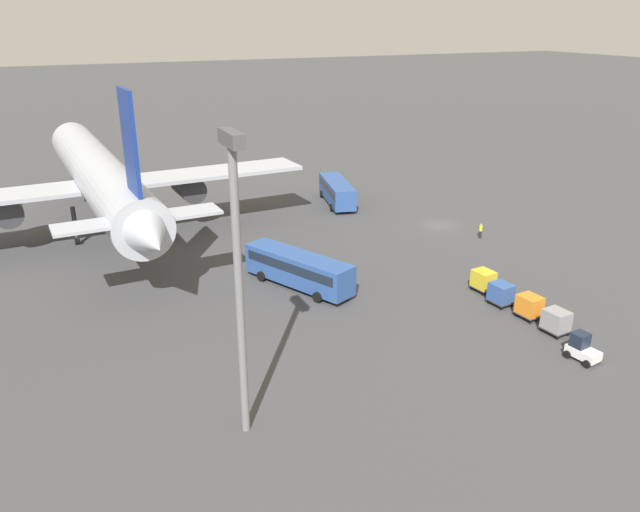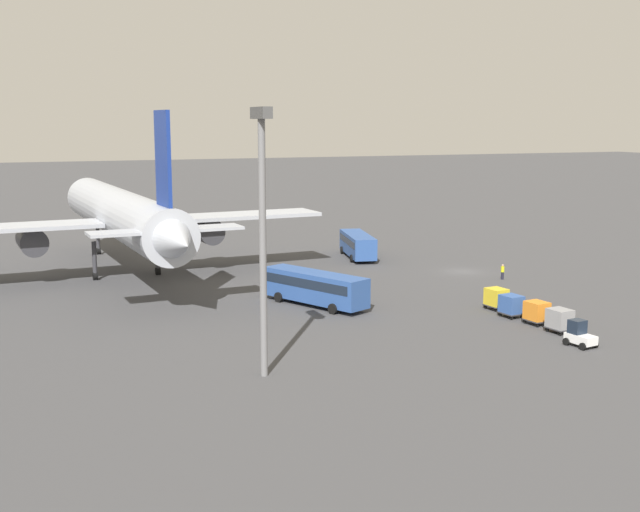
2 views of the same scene
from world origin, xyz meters
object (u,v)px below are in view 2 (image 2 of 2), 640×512
at_px(cargo_cart_orange, 537,311).
at_px(shuttle_bus_near, 358,244).
at_px(worker_person, 503,272).
at_px(shuttle_bus_far, 315,286).
at_px(cargo_cart_yellow, 496,297).
at_px(baggage_tug, 579,335).
at_px(airplane, 122,215).
at_px(cargo_cart_grey, 560,319).
at_px(cargo_cart_blue, 511,305).

bearing_deg(cargo_cart_orange, shuttle_bus_near, -0.53).
bearing_deg(worker_person, shuttle_bus_far, 99.31).
xyz_separation_m(worker_person, cargo_cart_yellow, (-12.27, 9.35, 0.32)).
height_order(baggage_tug, cargo_cart_orange, baggage_tug).
height_order(airplane, baggage_tug, airplane).
distance_m(shuttle_bus_near, worker_person, 21.70).
relative_size(shuttle_bus_far, cargo_cart_orange, 5.53).
distance_m(cargo_cart_grey, cargo_cart_blue, 6.17).
height_order(shuttle_bus_near, shuttle_bus_far, shuttle_bus_far).
xyz_separation_m(baggage_tug, cargo_cart_orange, (7.00, -1.18, 0.25)).
relative_size(shuttle_bus_far, worker_person, 6.85).
relative_size(shuttle_bus_far, cargo_cart_blue, 5.53).
height_order(baggage_tug, cargo_cart_grey, baggage_tug).
xyz_separation_m(worker_person, cargo_cart_grey, (-21.50, 9.33, 0.32)).
bearing_deg(shuttle_bus_far, airplane, 8.34).
bearing_deg(shuttle_bus_near, airplane, 104.59).
height_order(shuttle_bus_far, cargo_cart_blue, shuttle_bus_far).
distance_m(baggage_tug, cargo_cart_grey, 4.11).
distance_m(shuttle_bus_far, cargo_cart_orange, 21.04).
bearing_deg(shuttle_bus_far, shuttle_bus_near, -57.58).
height_order(shuttle_bus_far, baggage_tug, shuttle_bus_far).
distance_m(baggage_tug, cargo_cart_blue, 10.11).
bearing_deg(cargo_cart_blue, cargo_cart_orange, -171.02).
distance_m(baggage_tug, cargo_cart_yellow, 13.21).
bearing_deg(baggage_tug, shuttle_bus_far, 25.27).
relative_size(worker_person, cargo_cart_orange, 0.81).
height_order(airplane, shuttle_bus_near, airplane).
xyz_separation_m(airplane, shuttle_bus_near, (0.57, -30.46, -5.18)).
relative_size(shuttle_bus_near, cargo_cart_blue, 5.27).
bearing_deg(cargo_cart_orange, airplane, 38.71).
distance_m(airplane, cargo_cart_grey, 50.93).
bearing_deg(shuttle_bus_near, cargo_cart_blue, -167.86).
xyz_separation_m(baggage_tug, cargo_cart_blue, (10.08, -0.70, 0.25)).
distance_m(cargo_cart_orange, cargo_cart_blue, 3.11).
distance_m(shuttle_bus_near, cargo_cart_yellow, 32.00).
distance_m(airplane, cargo_cart_yellow, 43.91).
relative_size(shuttle_bus_near, shuttle_bus_far, 0.95).
distance_m(baggage_tug, worker_person, 27.52).
xyz_separation_m(baggage_tug, cargo_cart_yellow, (13.15, -1.19, 0.25)).
height_order(worker_person, cargo_cart_grey, cargo_cart_grey).
bearing_deg(shuttle_bus_near, baggage_tug, -168.44).
xyz_separation_m(airplane, cargo_cart_yellow, (-31.41, -30.11, -5.88)).
relative_size(baggage_tug, cargo_cart_yellow, 1.19).
height_order(cargo_cart_grey, cargo_cart_blue, same).
distance_m(shuttle_bus_near, baggage_tug, 45.18).
height_order(airplane, cargo_cart_grey, airplane).
height_order(cargo_cart_orange, cargo_cart_blue, same).
xyz_separation_m(shuttle_bus_near, cargo_cart_grey, (-41.21, 0.34, -0.70)).
distance_m(worker_person, cargo_cart_blue, 18.23).
bearing_deg(cargo_cart_blue, airplane, 40.66).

